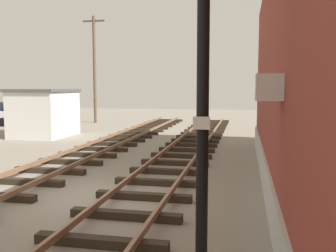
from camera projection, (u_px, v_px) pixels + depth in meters
name	position (u px, v px, depth m)	size (l,w,h in m)	color
ground_plane	(96.00, 197.00, 9.99)	(80.00, 80.00, 0.00)	gray
track_near_building	(143.00, 195.00, 9.72)	(2.50, 45.70, 0.32)	#2D2319
track_centre	(9.00, 187.00, 10.47)	(2.50, 45.70, 0.32)	#2D2319
signal_mast	(203.00, 50.00, 5.37)	(0.36, 0.40, 5.41)	black
control_hut	(44.00, 113.00, 22.20)	(3.00, 3.80, 2.76)	silver
parked_car_silver	(26.00, 114.00, 28.44)	(4.20, 2.04, 1.76)	#B7B7BC
utility_pole_far	(95.00, 68.00, 30.44)	(1.80, 0.24, 8.48)	brown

